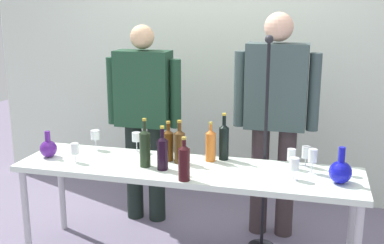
% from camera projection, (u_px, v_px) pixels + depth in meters
% --- Properties ---
extents(back_wall, '(4.72, 0.11, 3.00)m').
position_uv_depth(back_wall, '(227.00, 39.00, 4.42)').
color(back_wall, white).
rests_on(back_wall, ground).
extents(display_table, '(2.37, 0.60, 0.72)m').
position_uv_depth(display_table, '(186.00, 175.00, 3.31)').
color(display_table, white).
rests_on(display_table, ground).
extents(decanter_blue_left, '(0.12, 0.12, 0.20)m').
position_uv_depth(decanter_blue_left, '(48.00, 148.00, 3.49)').
color(decanter_blue_left, '#541E88').
rests_on(decanter_blue_left, display_table).
extents(decanter_blue_right, '(0.14, 0.14, 0.23)m').
position_uv_depth(decanter_blue_right, '(340.00, 171.00, 2.98)').
color(decanter_blue_right, '#1215BC').
rests_on(decanter_blue_right, display_table).
extents(presenter_left, '(0.64, 0.22, 1.66)m').
position_uv_depth(presenter_left, '(144.00, 111.00, 3.95)').
color(presenter_left, black).
rests_on(presenter_left, ground).
extents(presenter_right, '(0.65, 0.22, 1.76)m').
position_uv_depth(presenter_right, '(275.00, 110.00, 3.67)').
color(presenter_right, '#3D3132').
rests_on(presenter_right, ground).
extents(wine_bottle_0, '(0.07, 0.07, 0.29)m').
position_uv_depth(wine_bottle_0, '(211.00, 144.00, 3.39)').
color(wine_bottle_0, orange).
rests_on(wine_bottle_0, display_table).
extents(wine_bottle_1, '(0.07, 0.07, 0.34)m').
position_uv_depth(wine_bottle_1, '(145.00, 147.00, 3.27)').
color(wine_bottle_1, black).
rests_on(wine_bottle_1, display_table).
extents(wine_bottle_2, '(0.08, 0.08, 0.31)m').
position_uv_depth(wine_bottle_2, '(180.00, 145.00, 3.35)').
color(wine_bottle_2, '#503214').
rests_on(wine_bottle_2, display_table).
extents(wine_bottle_3, '(0.07, 0.07, 0.29)m').
position_uv_depth(wine_bottle_3, '(184.00, 161.00, 3.01)').
color(wine_bottle_3, '#350E12').
rests_on(wine_bottle_3, display_table).
extents(wine_bottle_4, '(0.07, 0.07, 0.29)m').
position_uv_depth(wine_bottle_4, '(168.00, 144.00, 3.41)').
color(wine_bottle_4, '#562E0A').
rests_on(wine_bottle_4, display_table).
extents(wine_bottle_5, '(0.07, 0.07, 0.30)m').
position_uv_depth(wine_bottle_5, '(163.00, 152.00, 3.21)').
color(wine_bottle_5, black).
rests_on(wine_bottle_5, display_table).
extents(wine_bottle_6, '(0.07, 0.07, 0.34)m').
position_uv_depth(wine_bottle_6, '(224.00, 140.00, 3.42)').
color(wine_bottle_6, black).
rests_on(wine_bottle_6, display_table).
extents(wine_glass_left_0, '(0.06, 0.06, 0.14)m').
position_uv_depth(wine_glass_left_0, '(75.00, 149.00, 3.37)').
color(wine_glass_left_0, white).
rests_on(wine_glass_left_0, display_table).
extents(wine_glass_left_1, '(0.07, 0.07, 0.15)m').
position_uv_depth(wine_glass_left_1, '(95.00, 135.00, 3.66)').
color(wine_glass_left_1, white).
rests_on(wine_glass_left_1, display_table).
extents(wine_glass_left_2, '(0.07, 0.07, 0.15)m').
position_uv_depth(wine_glass_left_2, '(136.00, 137.00, 3.61)').
color(wine_glass_left_2, white).
rests_on(wine_glass_left_2, display_table).
extents(wine_glass_right_0, '(0.06, 0.06, 0.14)m').
position_uv_depth(wine_glass_right_0, '(291.00, 155.00, 3.24)').
color(wine_glass_right_0, white).
rests_on(wine_glass_right_0, display_table).
extents(wine_glass_right_1, '(0.06, 0.06, 0.17)m').
position_uv_depth(wine_glass_right_1, '(313.00, 156.00, 3.15)').
color(wine_glass_right_1, white).
rests_on(wine_glass_right_1, display_table).
extents(wine_glass_right_2, '(0.06, 0.06, 0.14)m').
position_uv_depth(wine_glass_right_2, '(306.00, 153.00, 3.29)').
color(wine_glass_right_2, white).
rests_on(wine_glass_right_2, display_table).
extents(wine_glass_right_3, '(0.06, 0.06, 0.14)m').
position_uv_depth(wine_glass_right_3, '(294.00, 165.00, 3.03)').
color(wine_glass_right_3, white).
rests_on(wine_glass_right_3, display_table).
extents(microphone_stand, '(0.20, 0.20, 1.61)m').
position_uv_depth(microphone_stand, '(264.00, 181.00, 3.54)').
color(microphone_stand, black).
rests_on(microphone_stand, ground).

